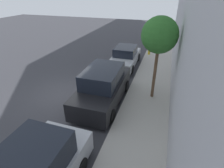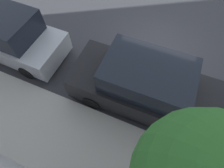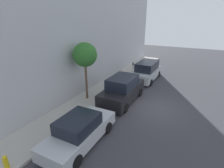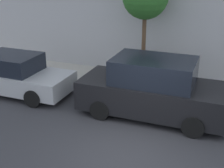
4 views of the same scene
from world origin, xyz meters
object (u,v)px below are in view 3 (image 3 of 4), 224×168
at_px(parked_minivan_nearest, 147,71).
at_px(parking_meter_near, 133,67).
at_px(parked_suv_second, 122,90).
at_px(street_tree, 85,55).
at_px(parked_sedan_third, 80,131).
at_px(fire_hydrant, 6,163).

bearing_deg(parked_minivan_nearest, parking_meter_near, -9.82).
relative_size(parked_suv_second, parking_meter_near, 3.34).
bearing_deg(street_tree, parking_meter_near, -97.80).
bearing_deg(parked_suv_second, parked_sedan_third, 91.33).
height_order(parking_meter_near, fire_hydrant, parking_meter_near).
relative_size(parked_sedan_third, parking_meter_near, 3.13).
distance_m(parked_suv_second, parked_sedan_third, 5.50).
height_order(parked_sedan_third, street_tree, street_tree).
height_order(parked_minivan_nearest, parked_suv_second, parked_suv_second).
bearing_deg(street_tree, parked_suv_second, -156.45).
xyz_separation_m(parking_meter_near, street_tree, (0.99, 7.24, 2.55)).
height_order(parking_meter_near, street_tree, street_tree).
xyz_separation_m(parked_minivan_nearest, fire_hydrant, (1.58, 14.26, -0.43)).
distance_m(parked_minivan_nearest, fire_hydrant, 14.36).
height_order(parked_minivan_nearest, street_tree, street_tree).
relative_size(parked_minivan_nearest, parking_meter_near, 3.40).
bearing_deg(parked_minivan_nearest, street_tree, 69.00).
bearing_deg(parked_sedan_third, parked_minivan_nearest, -89.97).
relative_size(parking_meter_near, street_tree, 0.33).
xyz_separation_m(parked_suv_second, fire_hydrant, (1.45, 8.42, -0.44)).
relative_size(parked_minivan_nearest, parked_sedan_third, 1.09).
xyz_separation_m(parked_sedan_third, street_tree, (2.67, -4.38, 2.86)).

